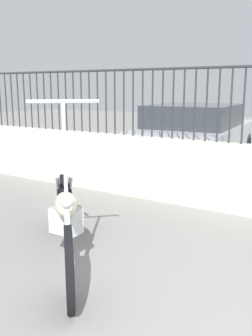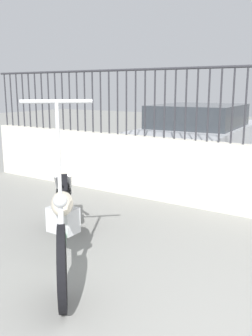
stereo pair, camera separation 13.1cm
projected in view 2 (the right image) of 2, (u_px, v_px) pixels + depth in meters
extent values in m
cylinder|color=#2D2D33|center=(6.00, 99.00, 7.15)|extent=(0.02, 0.02, 0.99)
cylinder|color=#2D2D33|center=(11.00, 99.00, 7.07)|extent=(0.02, 0.02, 0.99)
cylinder|color=#2D2D33|center=(17.00, 100.00, 6.98)|extent=(0.02, 0.02, 0.99)
cylinder|color=#2D2D33|center=(23.00, 100.00, 6.89)|extent=(0.02, 0.02, 0.99)
cylinder|color=#2D2D33|center=(29.00, 100.00, 6.80)|extent=(0.02, 0.02, 0.99)
cylinder|color=#2D2D33|center=(36.00, 100.00, 6.71)|extent=(0.02, 0.02, 0.99)
cylinder|color=#2D2D33|center=(42.00, 100.00, 6.62)|extent=(0.02, 0.02, 0.99)
cylinder|color=#2D2D33|center=(49.00, 100.00, 6.54)|extent=(0.02, 0.02, 0.99)
cylinder|color=#2D2D33|center=(55.00, 101.00, 6.45)|extent=(0.02, 0.02, 0.99)
cylinder|color=#2D2D33|center=(62.00, 101.00, 6.36)|extent=(0.02, 0.02, 0.99)
cylinder|color=#2D2D33|center=(70.00, 101.00, 6.27)|extent=(0.02, 0.02, 0.99)
cylinder|color=#2D2D33|center=(77.00, 101.00, 6.18)|extent=(0.02, 0.02, 0.99)
cylinder|color=#2D2D33|center=(85.00, 101.00, 6.09)|extent=(0.02, 0.02, 0.99)
cylinder|color=#2D2D33|center=(93.00, 101.00, 6.01)|extent=(0.02, 0.02, 0.99)
cylinder|color=#2D2D33|center=(101.00, 102.00, 5.92)|extent=(0.02, 0.02, 0.99)
cylinder|color=#2D2D33|center=(109.00, 102.00, 5.83)|extent=(0.02, 0.02, 0.99)
cylinder|color=#2D2D33|center=(118.00, 102.00, 5.74)|extent=(0.02, 0.02, 0.99)
cylinder|color=#2D2D33|center=(126.00, 102.00, 5.65)|extent=(0.02, 0.02, 0.99)
cylinder|color=#2D2D33|center=(136.00, 103.00, 5.57)|extent=(0.02, 0.02, 0.99)
cylinder|color=#2D2D33|center=(145.00, 103.00, 5.48)|extent=(0.02, 0.02, 0.99)
cylinder|color=#2D2D33|center=(155.00, 103.00, 5.39)|extent=(0.02, 0.02, 0.99)
cylinder|color=#2D2D33|center=(165.00, 103.00, 5.30)|extent=(0.02, 0.02, 0.99)
cylinder|color=#2D2D33|center=(175.00, 104.00, 5.21)|extent=(0.02, 0.02, 0.99)
cylinder|color=#2D2D33|center=(186.00, 104.00, 5.12)|extent=(0.02, 0.02, 0.99)
cylinder|color=#2D2D33|center=(197.00, 104.00, 5.04)|extent=(0.02, 0.02, 0.99)
cylinder|color=#2D2D33|center=(209.00, 104.00, 4.95)|extent=(0.02, 0.02, 0.99)
cylinder|color=#2D2D33|center=(220.00, 105.00, 4.86)|extent=(0.02, 0.02, 0.99)
cylinder|color=#2D2D33|center=(233.00, 105.00, 4.77)|extent=(0.02, 0.02, 0.99)
cylinder|color=#2D2D33|center=(246.00, 105.00, 4.68)|extent=(0.02, 0.02, 0.99)
cylinder|color=black|center=(62.00, 268.00, 2.80)|extent=(0.48, 0.52, 0.66)
cylinder|color=black|center=(64.00, 202.00, 4.40)|extent=(0.52, 0.56, 0.67)
cylinder|color=#1E5933|center=(64.00, 228.00, 3.60)|extent=(1.07, 1.17, 0.06)
cube|color=silver|center=(63.00, 220.00, 3.53)|extent=(0.28, 0.18, 0.24)
ellipsoid|color=beige|center=(62.00, 203.00, 3.37)|extent=(0.49, 0.51, 0.18)
cube|color=black|center=(64.00, 195.00, 4.08)|extent=(0.31, 0.31, 0.06)
cylinder|color=silver|center=(61.00, 232.00, 2.83)|extent=(0.18, 0.19, 0.51)
sphere|color=silver|center=(60.00, 201.00, 2.84)|extent=(0.11, 0.11, 0.11)
cylinder|color=silver|center=(58.00, 151.00, 2.79)|extent=(0.03, 0.03, 0.72)
cylinder|color=silver|center=(57.00, 101.00, 2.71)|extent=(0.41, 0.37, 0.03)
cylinder|color=silver|center=(58.00, 185.00, 4.30)|extent=(0.59, 0.64, 0.47)
cylinder|color=silver|center=(70.00, 185.00, 4.32)|extent=(0.59, 0.64, 0.47)
cylinder|color=black|center=(184.00, 143.00, 9.22)|extent=(0.16, 0.65, 0.64)
cylinder|color=black|center=(252.00, 148.00, 8.45)|extent=(0.16, 0.65, 0.64)
cylinder|color=black|center=(138.00, 159.00, 7.10)|extent=(0.16, 0.65, 0.64)
cylinder|color=black|center=(224.00, 168.00, 6.33)|extent=(0.16, 0.65, 0.64)
cube|color=#B7BABF|center=(201.00, 141.00, 7.72)|extent=(2.05, 4.13, 0.64)
cube|color=#2D3338|center=(199.00, 116.00, 7.44)|extent=(1.71, 2.04, 0.44)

